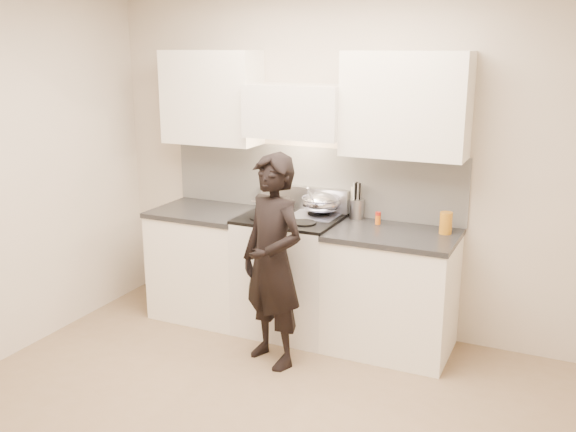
{
  "coord_description": "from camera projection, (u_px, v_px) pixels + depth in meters",
  "views": [
    {
      "loc": [
        1.7,
        -2.97,
        2.23
      ],
      "look_at": [
        -0.15,
        1.05,
        1.06
      ],
      "focal_mm": 40.0,
      "sensor_mm": 36.0,
      "label": 1
    }
  ],
  "objects": [
    {
      "name": "room_shell",
      "position": [
        254.0,
        156.0,
        3.8
      ],
      "size": [
        4.04,
        3.54,
        2.7
      ],
      "color": "beige",
      "rests_on": "ground"
    },
    {
      "name": "person",
      "position": [
        273.0,
        261.0,
        4.5
      ],
      "size": [
        0.66,
        0.56,
        1.53
      ],
      "primitive_type": "imported",
      "rotation": [
        0.0,
        0.0,
        -0.42
      ],
      "color": "black",
      "rests_on": "ground"
    },
    {
      "name": "wok",
      "position": [
        321.0,
        203.0,
        5.02
      ],
      "size": [
        0.32,
        0.39,
        0.25
      ],
      "color": "silver",
      "rests_on": "stove"
    },
    {
      "name": "stove",
      "position": [
        290.0,
        273.0,
        5.12
      ],
      "size": [
        0.76,
        0.65,
        0.96
      ],
      "color": "silver",
      "rests_on": "ground"
    },
    {
      "name": "utensil_crock",
      "position": [
        357.0,
        208.0,
        5.01
      ],
      "size": [
        0.11,
        0.11,
        0.29
      ],
      "color": "#A6A6A9",
      "rests_on": "counter_right"
    },
    {
      "name": "oil_glass",
      "position": [
        446.0,
        223.0,
        4.61
      ],
      "size": [
        0.09,
        0.09,
        0.16
      ],
      "color": "#B47017",
      "rests_on": "counter_right"
    },
    {
      "name": "spice_jar",
      "position": [
        378.0,
        218.0,
        4.86
      ],
      "size": [
        0.04,
        0.04,
        0.09
      ],
      "color": "orange",
      "rests_on": "counter_right"
    },
    {
      "name": "counter_right",
      "position": [
        391.0,
        291.0,
        4.78
      ],
      "size": [
        0.92,
        0.67,
        0.92
      ],
      "color": "white",
      "rests_on": "ground"
    },
    {
      "name": "counter_left",
      "position": [
        207.0,
        262.0,
        5.44
      ],
      "size": [
        0.82,
        0.67,
        0.92
      ],
      "color": "white",
      "rests_on": "ground"
    },
    {
      "name": "ground_plane",
      "position": [
        238.0,
        428.0,
        3.87
      ],
      "size": [
        4.0,
        4.0,
        0.0
      ],
      "primitive_type": "plane",
      "color": "#846C52"
    },
    {
      "name": "stock_pot",
      "position": [
        270.0,
        209.0,
        4.89
      ],
      "size": [
        0.3,
        0.22,
        0.14
      ],
      "color": "silver",
      "rests_on": "stove"
    }
  ]
}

